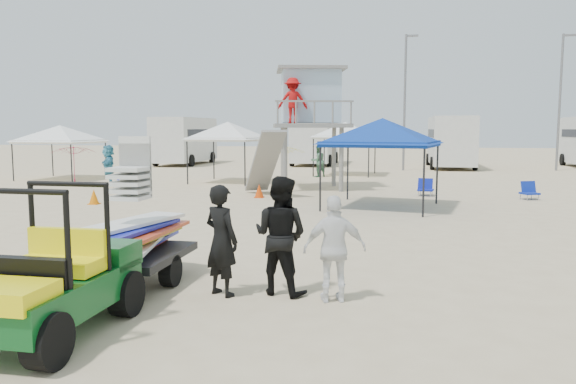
% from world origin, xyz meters
% --- Properties ---
extents(ground, '(140.00, 140.00, 0.00)m').
position_xyz_m(ground, '(0.00, 0.00, 0.00)').
color(ground, beige).
rests_on(ground, ground).
extents(utility_cart, '(1.26, 2.39, 1.81)m').
position_xyz_m(utility_cart, '(-1.56, -1.52, 0.84)').
color(utility_cart, '#0B4B1B').
rests_on(utility_cart, ground).
extents(surf_trailer, '(1.33, 2.44, 2.08)m').
position_xyz_m(surf_trailer, '(-1.56, 0.82, 0.85)').
color(surf_trailer, black).
rests_on(surf_trailer, ground).
extents(man_left, '(0.73, 0.65, 1.68)m').
position_xyz_m(man_left, '(-0.04, 0.52, 0.84)').
color(man_left, black).
rests_on(man_left, ground).
extents(man_mid, '(1.03, 0.90, 1.79)m').
position_xyz_m(man_mid, '(0.81, 0.77, 0.90)').
color(man_mid, black).
rests_on(man_mid, ground).
extents(man_right, '(0.98, 0.60, 1.55)m').
position_xyz_m(man_right, '(1.66, 0.52, 0.78)').
color(man_right, white).
rests_on(man_right, ground).
extents(lifeguard_tower, '(3.67, 3.67, 4.86)m').
position_xyz_m(lifeguard_tower, '(-1.03, 15.75, 3.62)').
color(lifeguard_tower, gray).
rests_on(lifeguard_tower, ground).
extents(canopy_blue, '(3.78, 3.78, 3.23)m').
position_xyz_m(canopy_blue, '(2.08, 10.56, 2.68)').
color(canopy_blue, black).
rests_on(canopy_blue, ground).
extents(canopy_white_a, '(3.27, 3.27, 3.21)m').
position_xyz_m(canopy_white_a, '(-5.13, 17.71, 2.67)').
color(canopy_white_a, black).
rests_on(canopy_white_a, ground).
extents(canopy_white_b, '(3.31, 3.31, 3.06)m').
position_xyz_m(canopy_white_b, '(-13.83, 17.90, 2.52)').
color(canopy_white_b, black).
rests_on(canopy_white_b, ground).
extents(canopy_white_c, '(3.27, 3.27, 3.25)m').
position_xyz_m(canopy_white_c, '(-0.15, 23.00, 2.70)').
color(canopy_white_c, black).
rests_on(canopy_white_c, ground).
extents(umbrella_a, '(2.21, 2.25, 1.78)m').
position_xyz_m(umbrella_a, '(-11.48, 15.18, 0.89)').
color(umbrella_a, '#BE1439').
rests_on(umbrella_a, ground).
extents(umbrella_b, '(2.70, 2.71, 1.74)m').
position_xyz_m(umbrella_b, '(-2.49, 17.87, 0.87)').
color(umbrella_b, yellow).
rests_on(umbrella_b, ground).
extents(cone_near, '(0.34, 0.34, 0.50)m').
position_xyz_m(cone_near, '(-7.30, 9.54, 0.25)').
color(cone_near, orange).
rests_on(cone_near, ground).
extents(cone_far, '(0.34, 0.34, 0.50)m').
position_xyz_m(cone_far, '(-2.33, 12.29, 0.25)').
color(cone_far, '#DC3F06').
rests_on(cone_far, ground).
extents(beach_chair_a, '(0.54, 0.58, 0.64)m').
position_xyz_m(beach_chair_a, '(-8.53, 13.89, 0.31)').
color(beach_chair_a, '#1017AD').
rests_on(beach_chair_a, ground).
extents(beach_chair_b, '(0.69, 0.76, 0.64)m').
position_xyz_m(beach_chair_b, '(7.19, 13.64, 0.31)').
color(beach_chair_b, '#0E269B').
rests_on(beach_chair_b, ground).
extents(beach_chair_c, '(0.63, 0.68, 0.64)m').
position_xyz_m(beach_chair_c, '(3.64, 14.09, 0.31)').
color(beach_chair_c, '#0E1EA1').
rests_on(beach_chair_c, ground).
extents(rv_far_left, '(2.64, 6.80, 3.25)m').
position_xyz_m(rv_far_left, '(-12.00, 29.99, 1.80)').
color(rv_far_left, silver).
rests_on(rv_far_left, ground).
extents(rv_mid_left, '(2.65, 6.50, 3.25)m').
position_xyz_m(rv_mid_left, '(-3.00, 31.49, 1.80)').
color(rv_mid_left, silver).
rests_on(rv_mid_left, ground).
extents(rv_mid_right, '(2.64, 7.00, 3.25)m').
position_xyz_m(rv_mid_right, '(6.00, 29.99, 1.80)').
color(rv_mid_right, silver).
rests_on(rv_mid_right, ground).
extents(light_pole_left, '(0.14, 0.14, 8.00)m').
position_xyz_m(light_pole_left, '(3.00, 27.00, 4.00)').
color(light_pole_left, slate).
rests_on(light_pole_left, ground).
extents(light_pole_right, '(0.14, 0.14, 8.00)m').
position_xyz_m(light_pole_right, '(12.00, 28.50, 4.00)').
color(light_pole_right, slate).
rests_on(light_pole_right, ground).
extents(distant_beachgoers, '(9.74, 7.22, 1.78)m').
position_xyz_m(distant_beachgoers, '(-6.98, 17.60, 0.87)').
color(distant_beachgoers, '#497A59').
rests_on(distant_beachgoers, ground).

